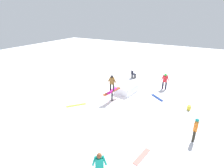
# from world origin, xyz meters

# --- Properties ---
(ground_plane) EXTENTS (60.00, 60.00, 0.00)m
(ground_plane) POSITION_xyz_m (0.00, 0.00, 0.00)
(ground_plane) COLOR white
(rail_feature) EXTENTS (2.03, 0.61, 0.89)m
(rail_feature) POSITION_xyz_m (0.00, 0.00, 0.73)
(rail_feature) COLOR black
(rail_feature) RESTS_ON ground
(snow_kicker_ramp) EXTENTS (2.02, 1.77, 0.75)m
(snow_kicker_ramp) POSITION_xyz_m (-2.03, 0.34, 0.37)
(snow_kicker_ramp) COLOR white
(snow_kicker_ramp) RESTS_ON ground
(main_rider_on_rail) EXTENTS (1.47, 0.76, 1.35)m
(main_rider_on_rail) POSITION_xyz_m (0.00, 0.00, 1.55)
(main_rider_on_rail) COLOR #D11B92
(main_rider_on_rail) RESTS_ON rail_feature
(bystander_orange) EXTENTS (0.62, 0.23, 1.44)m
(bystander_orange) POSITION_xyz_m (1.99, 6.43, 0.81)
(bystander_orange) COLOR #28261C
(bystander_orange) RESTS_ON ground
(bystander_teal) EXTENTS (0.41, 0.59, 1.48)m
(bystander_teal) POSITION_xyz_m (6.76, 3.20, 0.83)
(bystander_teal) COLOR gold
(bystander_teal) RESTS_ON ground
(bystander_red) EXTENTS (0.28, 0.70, 1.55)m
(bystander_red) POSITION_xyz_m (-4.53, 3.17, 0.87)
(bystander_red) COLOR black
(bystander_red) RESTS_ON ground
(loose_snowboard_coral) EXTENTS (1.36, 0.51, 0.02)m
(loose_snowboard_coral) POSITION_xyz_m (4.59, 4.31, 0.01)
(loose_snowboard_coral) COLOR #F6655C
(loose_snowboard_coral) RESTS_ON ground
(loose_snowboard_lime) EXTENTS (1.35, 1.23, 0.02)m
(loose_snowboard_lime) POSITION_xyz_m (2.09, -2.06, 0.01)
(loose_snowboard_lime) COLOR #91DF35
(loose_snowboard_lime) RESTS_ON ground
(loose_snowboard_navy) EXTENTS (1.10, 1.33, 0.02)m
(loose_snowboard_navy) POSITION_xyz_m (-2.34, 3.13, 0.01)
(loose_snowboard_navy) COLOR navy
(loose_snowboard_navy) RESTS_ON ground
(folding_chair) EXTENTS (0.61, 0.61, 0.88)m
(folding_chair) POSITION_xyz_m (-5.91, -0.60, 0.41)
(folding_chair) COLOR #3F3F44
(folding_chair) RESTS_ON ground
(backpack_on_snow) EXTENTS (0.33, 0.27, 0.34)m
(backpack_on_snow) POSITION_xyz_m (-1.53, 5.76, 0.17)
(backpack_on_snow) COLOR yellow
(backpack_on_snow) RESTS_ON ground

